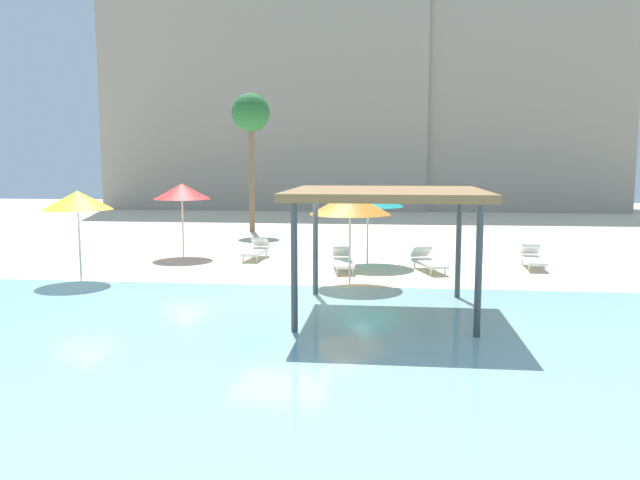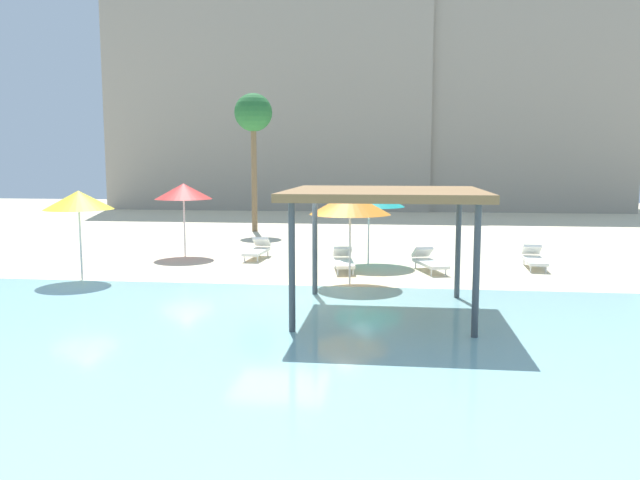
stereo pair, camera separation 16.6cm
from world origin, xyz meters
TOP-DOWN VIEW (x-y plane):
  - ground_plane at (0.00, 0.00)m, footprint 80.00×80.00m
  - lagoon_water at (0.00, -5.25)m, footprint 44.00×13.50m
  - shade_pavilion at (2.74, -1.45)m, footprint 4.44×4.44m
  - beach_umbrella_orange_0 at (1.69, 2.12)m, footprint 2.36×2.36m
  - beach_umbrella_teal_1 at (2.07, 5.81)m, footprint 2.48×2.48m
  - beach_umbrella_yellow_2 at (-6.35, 1.64)m, footprint 2.03×2.03m
  - beach_umbrella_red_4 at (-4.92, 6.82)m, footprint 2.14×2.14m
  - lounge_chair_0 at (7.66, 5.63)m, footprint 0.69×1.92m
  - lounge_chair_1 at (-2.05, 6.57)m, footprint 0.70×1.93m
  - lounge_chair_3 at (1.32, 4.37)m, footprint 0.88×1.96m
  - lounge_chair_6 at (4.09, 4.61)m, footprint 1.16×1.99m
  - palm_tree_1 at (-4.14, 15.34)m, footprint 1.90×1.90m
  - hotel_block_0 at (-6.47, 34.06)m, footprint 23.70×11.23m
  - hotel_block_1 at (9.85, 33.69)m, footprint 19.08×9.70m

SIDE VIEW (x-z plane):
  - ground_plane at x=0.00m, z-range 0.00..0.00m
  - lagoon_water at x=0.00m, z-range 0.00..0.04m
  - lounge_chair_0 at x=7.66m, z-range -0.04..0.70m
  - lounge_chair_1 at x=-2.05m, z-range -0.04..0.70m
  - lounge_chair_3 at x=1.32m, z-range -0.04..0.70m
  - lounge_chair_6 at x=4.09m, z-range -0.04..0.70m
  - beach_umbrella_teal_1 at x=2.07m, z-range 1.00..3.70m
  - beach_umbrella_orange_0 at x=1.69m, z-range 1.02..3.72m
  - beach_umbrella_yellow_2 at x=-6.35m, z-range 1.07..3.78m
  - beach_umbrella_red_4 at x=-4.92m, z-range 1.08..3.83m
  - shade_pavilion at x=2.74m, z-range 1.29..4.22m
  - palm_tree_1 at x=-4.14m, z-range 2.33..9.27m
  - hotel_block_0 at x=-6.47m, z-range 0.00..15.42m
  - hotel_block_1 at x=9.85m, z-range 0.00..15.81m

